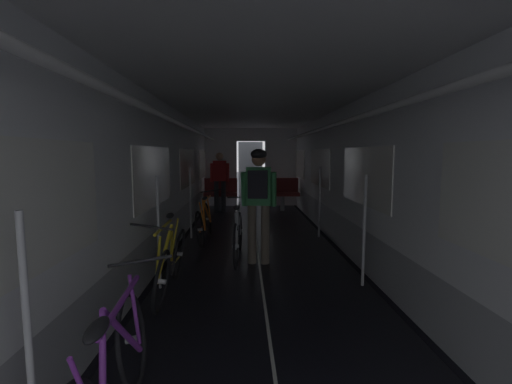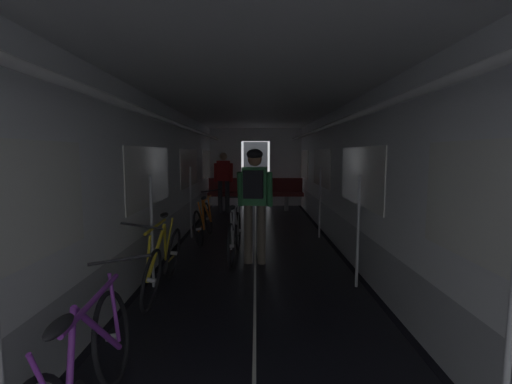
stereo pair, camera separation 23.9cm
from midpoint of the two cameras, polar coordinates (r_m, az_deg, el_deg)
train_car_shell at (r=5.75m, az=-0.93°, el=6.62°), size 3.14×12.34×2.57m
bench_seat_far_left at (r=10.31m, az=-6.40°, el=0.13°), size 0.98×0.51×0.95m
bench_seat_far_right at (r=10.33m, az=3.60°, el=0.17°), size 0.98×0.51×0.95m
bicycle_orange at (r=6.78m, az=-9.40°, el=-4.71°), size 0.44×1.69×0.96m
bicycle_purple at (r=2.46m, az=-25.27°, el=-25.75°), size 0.44×1.69×0.96m
bicycle_yellow at (r=4.40m, az=-15.21°, el=-10.88°), size 0.44×1.69×0.96m
person_cyclist_aisle at (r=5.21m, az=-0.90°, el=-0.24°), size 0.55×0.42×1.73m
bicycle_silver_in_aisle at (r=5.60m, az=-4.17°, el=-6.95°), size 0.44×1.69×0.93m
person_standing_near_bench at (r=9.90m, az=-6.58°, el=2.24°), size 0.53×0.23×1.69m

